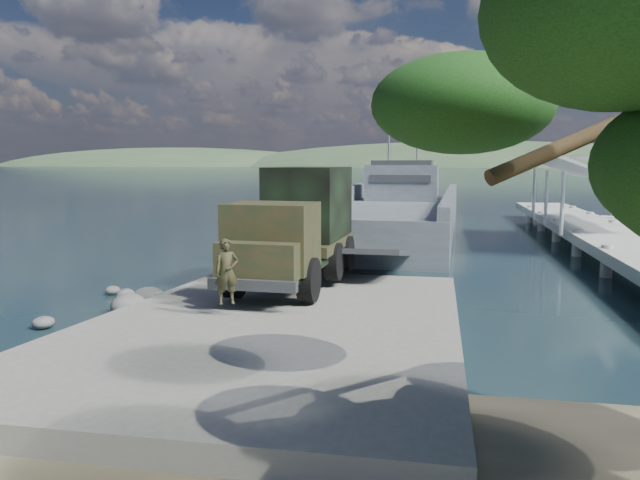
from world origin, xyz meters
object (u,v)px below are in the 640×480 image
(pier, at_px, (598,221))
(sailboat_near, at_px, (610,225))
(military_truck, at_px, (298,225))
(soldier, at_px, (227,285))
(landing_craft, at_px, (388,221))

(pier, relative_size, sailboat_near, 7.46)
(military_truck, distance_m, soldier, 5.77)
(military_truck, relative_size, soldier, 4.92)
(pier, height_order, military_truck, pier)
(pier, distance_m, landing_craft, 13.42)
(military_truck, bearing_deg, sailboat_near, 59.05)
(pier, relative_size, soldier, 23.66)
(sailboat_near, bearing_deg, soldier, -99.25)
(military_truck, bearing_deg, pier, 49.60)
(landing_craft, bearing_deg, military_truck, -92.70)
(pier, xyz_separation_m, soldier, (-14.46, -20.28, -0.17))
(pier, xyz_separation_m, military_truck, (-13.70, -14.68, 0.98))
(pier, bearing_deg, soldier, -125.48)
(landing_craft, height_order, military_truck, landing_craft)
(military_truck, distance_m, sailboat_near, 31.04)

